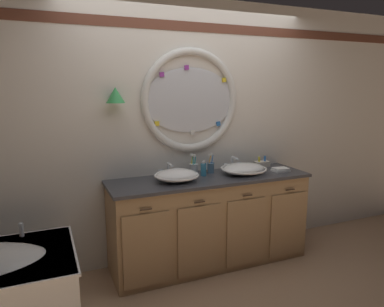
{
  "coord_description": "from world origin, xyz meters",
  "views": [
    {
      "loc": [
        -1.39,
        -2.77,
        1.77
      ],
      "look_at": [
        -0.11,
        0.25,
        1.14
      ],
      "focal_mm": 33.51,
      "sensor_mm": 36.0,
      "label": 1
    }
  ],
  "objects_px": {
    "toothbrush_holder_left": "(194,168)",
    "toiletry_basket": "(262,164)",
    "soap_dispenser": "(204,169)",
    "sink_basin_left": "(177,175)",
    "sink_basin_right": "(244,169)",
    "folded_hand_towel": "(281,170)",
    "toothbrush_holder_right": "(211,167)"
  },
  "relations": [
    {
      "from": "toothbrush_holder_left",
      "to": "toothbrush_holder_right",
      "type": "bearing_deg",
      "value": -14.97
    },
    {
      "from": "toiletry_basket",
      "to": "toothbrush_holder_left",
      "type": "bearing_deg",
      "value": 179.58
    },
    {
      "from": "toothbrush_holder_right",
      "to": "toiletry_basket",
      "type": "distance_m",
      "value": 0.64
    },
    {
      "from": "sink_basin_left",
      "to": "toothbrush_holder_right",
      "type": "bearing_deg",
      "value": 22.05
    },
    {
      "from": "sink_basin_left",
      "to": "toothbrush_holder_right",
      "type": "distance_m",
      "value": 0.47
    },
    {
      "from": "toothbrush_holder_left",
      "to": "folded_hand_towel",
      "type": "xyz_separation_m",
      "value": [
        0.86,
        -0.27,
        -0.04
      ]
    },
    {
      "from": "toothbrush_holder_right",
      "to": "toiletry_basket",
      "type": "relative_size",
      "value": 1.26
    },
    {
      "from": "sink_basin_left",
      "to": "folded_hand_towel",
      "type": "height_order",
      "value": "sink_basin_left"
    },
    {
      "from": "sink_basin_right",
      "to": "toothbrush_holder_left",
      "type": "bearing_deg",
      "value": 153.82
    },
    {
      "from": "sink_basin_right",
      "to": "toothbrush_holder_right",
      "type": "relative_size",
      "value": 2.22
    },
    {
      "from": "sink_basin_right",
      "to": "toothbrush_holder_right",
      "type": "bearing_deg",
      "value": 147.98
    },
    {
      "from": "toothbrush_holder_right",
      "to": "soap_dispenser",
      "type": "relative_size",
      "value": 1.34
    },
    {
      "from": "toothbrush_holder_right",
      "to": "folded_hand_towel",
      "type": "relative_size",
      "value": 1.25
    },
    {
      "from": "sink_basin_left",
      "to": "sink_basin_right",
      "type": "relative_size",
      "value": 0.91
    },
    {
      "from": "sink_basin_left",
      "to": "toiletry_basket",
      "type": "distance_m",
      "value": 1.1
    },
    {
      "from": "toothbrush_holder_left",
      "to": "toothbrush_holder_right",
      "type": "height_order",
      "value": "toothbrush_holder_right"
    },
    {
      "from": "sink_basin_left",
      "to": "sink_basin_right",
      "type": "distance_m",
      "value": 0.72
    },
    {
      "from": "sink_basin_left",
      "to": "soap_dispenser",
      "type": "bearing_deg",
      "value": 16.69
    },
    {
      "from": "sink_basin_left",
      "to": "toothbrush_holder_left",
      "type": "height_order",
      "value": "toothbrush_holder_left"
    },
    {
      "from": "sink_basin_left",
      "to": "toothbrush_holder_left",
      "type": "relative_size",
      "value": 2.04
    },
    {
      "from": "toothbrush_holder_left",
      "to": "toiletry_basket",
      "type": "height_order",
      "value": "toothbrush_holder_left"
    },
    {
      "from": "sink_basin_left",
      "to": "folded_hand_towel",
      "type": "relative_size",
      "value": 2.5
    },
    {
      "from": "soap_dispenser",
      "to": "toiletry_basket",
      "type": "distance_m",
      "value": 0.77
    },
    {
      "from": "sink_basin_right",
      "to": "folded_hand_towel",
      "type": "distance_m",
      "value": 0.42
    },
    {
      "from": "toothbrush_holder_left",
      "to": "folded_hand_towel",
      "type": "height_order",
      "value": "toothbrush_holder_left"
    },
    {
      "from": "folded_hand_towel",
      "to": "sink_basin_left",
      "type": "bearing_deg",
      "value": 177.42
    },
    {
      "from": "sink_basin_left",
      "to": "toiletry_basket",
      "type": "relative_size",
      "value": 2.52
    },
    {
      "from": "soap_dispenser",
      "to": "folded_hand_towel",
      "type": "bearing_deg",
      "value": -10.25
    },
    {
      "from": "toiletry_basket",
      "to": "toothbrush_holder_right",
      "type": "bearing_deg",
      "value": -176.53
    },
    {
      "from": "sink_basin_right",
      "to": "toiletry_basket",
      "type": "relative_size",
      "value": 2.79
    },
    {
      "from": "sink_basin_left",
      "to": "toothbrush_holder_right",
      "type": "relative_size",
      "value": 2.01
    },
    {
      "from": "sink_basin_right",
      "to": "folded_hand_towel",
      "type": "xyz_separation_m",
      "value": [
        0.41,
        -0.05,
        -0.04
      ]
    }
  ]
}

